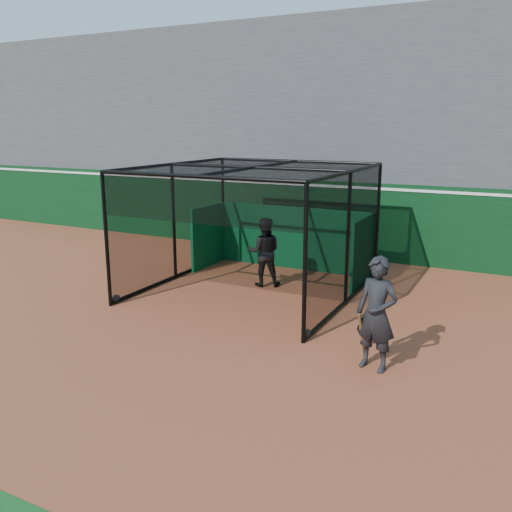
% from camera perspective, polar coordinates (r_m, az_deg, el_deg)
% --- Properties ---
extents(ground, '(120.00, 120.00, 0.00)m').
position_cam_1_polar(ground, '(11.65, -9.16, -8.24)').
color(ground, '#974A2C').
rests_on(ground, ground).
extents(outfield_wall, '(50.00, 0.50, 2.50)m').
position_cam_1_polar(outfield_wall, '(18.59, 6.31, 4.22)').
color(outfield_wall, '#093414').
rests_on(outfield_wall, ground).
extents(grandstand, '(50.00, 7.85, 8.95)m').
position_cam_1_polar(grandstand, '(21.91, 10.17, 13.89)').
color(grandstand, '#4C4C4F').
rests_on(grandstand, ground).
extents(batting_cage, '(5.17, 5.55, 3.25)m').
position_cam_1_polar(batting_cage, '(14.12, -0.20, 2.69)').
color(batting_cage, black).
rests_on(batting_cage, ground).
extents(batter, '(1.13, 1.04, 1.88)m').
position_cam_1_polar(batter, '(14.72, 0.86, 0.43)').
color(batter, black).
rests_on(batter, ground).
extents(on_deck_player, '(0.84, 0.64, 2.08)m').
position_cam_1_polar(on_deck_player, '(9.89, 12.57, -6.00)').
color(on_deck_player, black).
rests_on(on_deck_player, ground).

